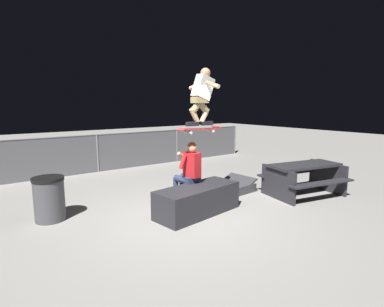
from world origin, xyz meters
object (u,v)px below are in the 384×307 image
kicker_ramp (231,188)px  skater_airborne (202,94)px  person_sitting_on_ledge (188,170)px  skateboard (200,129)px  trash_bin (49,199)px  ledge_box_main (198,200)px  picnic_table_back (304,174)px

kicker_ramp → skater_airborne: bearing=-158.5°
skater_airborne → kicker_ramp: size_ratio=1.09×
skater_airborne → person_sitting_on_ledge: bearing=132.0°
skateboard → skater_airborne: size_ratio=0.91×
kicker_ramp → person_sitting_on_ledge: bearing=-167.8°
skateboard → trash_bin: size_ratio=1.25×
person_sitting_on_ledge → skateboard: size_ratio=1.36×
skateboard → skater_airborne: 0.69m
kicker_ramp → trash_bin: size_ratio=1.25×
person_sitting_on_ledge → kicker_ramp: person_sitting_on_ledge is taller
person_sitting_on_ledge → skater_airborne: skater_airborne is taller
ledge_box_main → trash_bin: trash_bin is taller
ledge_box_main → person_sitting_on_ledge: person_sitting_on_ledge is taller
kicker_ramp → picnic_table_back: picnic_table_back is taller
ledge_box_main → picnic_table_back: (2.77, -0.51, 0.22)m
skateboard → kicker_ramp: (1.44, 0.55, -1.57)m
skateboard → kicker_ramp: size_ratio=0.99×
skater_airborne → trash_bin: (-2.67, 1.14, -1.91)m
kicker_ramp → picnic_table_back: size_ratio=0.53×
skateboard → trash_bin: 3.11m
ledge_box_main → person_sitting_on_ledge: size_ratio=1.27×
skateboard → kicker_ramp: 2.20m
skater_airborne → kicker_ramp: skater_airborne is taller
person_sitting_on_ledge → picnic_table_back: bearing=-19.1°
ledge_box_main → kicker_ramp: bearing=24.7°
picnic_table_back → trash_bin: size_ratio=2.37×
person_sitting_on_ledge → picnic_table_back: 2.86m
skateboard → skater_airborne: bearing=0.4°
skater_airborne → picnic_table_back: skater_airborne is taller
kicker_ramp → picnic_table_back: 1.75m
skateboard → skater_airborne: (0.06, 0.00, 0.69)m
skateboard → trash_bin: skateboard is taller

